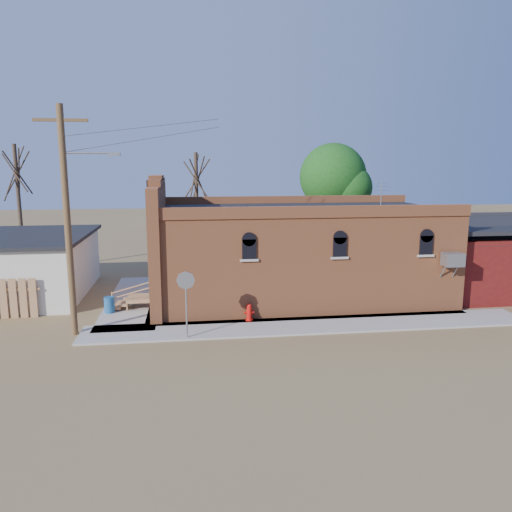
{
  "coord_description": "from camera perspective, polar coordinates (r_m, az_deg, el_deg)",
  "views": [
    {
      "loc": [
        -3.53,
        -18.86,
        6.78
      ],
      "look_at": [
        -0.34,
        4.61,
        2.4
      ],
      "focal_mm": 35.0,
      "sensor_mm": 36.0,
      "label": 1
    }
  ],
  "objects": [
    {
      "name": "stop_sign",
      "position": [
        19.43,
        -8.02,
        -3.48
      ],
      "size": [
        0.72,
        0.1,
        2.67
      ],
      "rotation": [
        0.0,
        0.0,
        -0.43
      ],
      "color": "gray",
      "rests_on": "sidewalk_south"
    },
    {
      "name": "sidewalk_west",
      "position": [
        25.91,
        -13.64,
        -4.91
      ],
      "size": [
        2.6,
        10.0,
        0.08
      ],
      "primitive_type": "cube",
      "color": "#9E9991",
      "rests_on": "ground"
    },
    {
      "name": "trash_barrel",
      "position": [
        23.85,
        -16.41,
        -5.37
      ],
      "size": [
        0.61,
        0.61,
        0.73
      ],
      "primitive_type": "cylinder",
      "rotation": [
        0.0,
        0.0,
        -0.37
      ],
      "color": "#1B528A",
      "rests_on": "sidewalk_west"
    },
    {
      "name": "tree_bare_far",
      "position": [
        34.5,
        -25.72,
        8.76
      ],
      "size": [
        2.8,
        2.8,
        8.16
      ],
      "color": "#473728",
      "rests_on": "ground"
    },
    {
      "name": "tree_bare_near",
      "position": [
        31.88,
        -6.86,
        8.93
      ],
      "size": [
        2.8,
        2.8,
        7.65
      ],
      "color": "#473728",
      "rests_on": "ground"
    },
    {
      "name": "tree_leafy",
      "position": [
        33.75,
        8.78,
        8.92
      ],
      "size": [
        4.4,
        4.4,
        8.15
      ],
      "color": "#473728",
      "rests_on": "ground"
    },
    {
      "name": "fire_hydrant",
      "position": [
        21.75,
        -0.79,
        -6.43
      ],
      "size": [
        0.44,
        0.42,
        0.76
      ],
      "rotation": [
        0.0,
        0.0,
        0.25
      ],
      "color": "red",
      "rests_on": "sidewalk_south"
    },
    {
      "name": "ground",
      "position": [
        20.35,
        2.74,
        -9.0
      ],
      "size": [
        120.0,
        120.0,
        0.0
      ],
      "primitive_type": "plane",
      "color": "brown",
      "rests_on": "ground"
    },
    {
      "name": "brick_bar",
      "position": [
        25.29,
        4.19,
        0.33
      ],
      "size": [
        16.4,
        7.97,
        6.3
      ],
      "color": "#C3693B",
      "rests_on": "ground"
    },
    {
      "name": "utility_pole",
      "position": [
        20.69,
        -20.64,
        4.23
      ],
      "size": [
        3.12,
        0.26,
        9.0
      ],
      "color": "#543521",
      "rests_on": "ground"
    },
    {
      "name": "red_shed",
      "position": [
        28.98,
        23.63,
        0.64
      ],
      "size": [
        5.4,
        6.4,
        4.3
      ],
      "color": "#550E10",
      "rests_on": "ground"
    },
    {
      "name": "sidewalk_south",
      "position": [
        21.48,
        6.27,
        -7.88
      ],
      "size": [
        19.0,
        2.2,
        0.08
      ],
      "primitive_type": "cube",
      "color": "#9E9991",
      "rests_on": "ground"
    }
  ]
}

